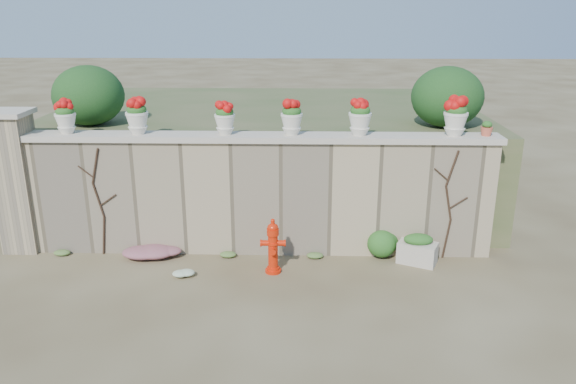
{
  "coord_description": "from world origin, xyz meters",
  "views": [
    {
      "loc": [
        0.76,
        -7.31,
        4.13
      ],
      "look_at": [
        0.54,
        1.4,
        1.23
      ],
      "focal_mm": 35.0,
      "sensor_mm": 36.0,
      "label": 1
    }
  ],
  "objects_px": {
    "urn_pot_0": "(65,117)",
    "terracotta_pot": "(487,129)",
    "fire_hydrant": "(273,246)",
    "planter_box": "(418,250)"
  },
  "relations": [
    {
      "from": "fire_hydrant",
      "to": "terracotta_pot",
      "type": "relative_size",
      "value": 3.92
    },
    {
      "from": "fire_hydrant",
      "to": "terracotta_pot",
      "type": "distance_m",
      "value": 3.98
    },
    {
      "from": "planter_box",
      "to": "urn_pot_0",
      "type": "height_order",
      "value": "urn_pot_0"
    },
    {
      "from": "fire_hydrant",
      "to": "planter_box",
      "type": "relative_size",
      "value": 1.28
    },
    {
      "from": "planter_box",
      "to": "fire_hydrant",
      "type": "bearing_deg",
      "value": -145.47
    },
    {
      "from": "terracotta_pot",
      "to": "planter_box",
      "type": "bearing_deg",
      "value": -157.76
    },
    {
      "from": "planter_box",
      "to": "terracotta_pot",
      "type": "xyz_separation_m",
      "value": [
        1.07,
        0.44,
        1.97
      ]
    },
    {
      "from": "planter_box",
      "to": "terracotta_pot",
      "type": "height_order",
      "value": "terracotta_pot"
    },
    {
      "from": "fire_hydrant",
      "to": "planter_box",
      "type": "height_order",
      "value": "fire_hydrant"
    },
    {
      "from": "urn_pot_0",
      "to": "terracotta_pot",
      "type": "relative_size",
      "value": 2.31
    }
  ]
}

